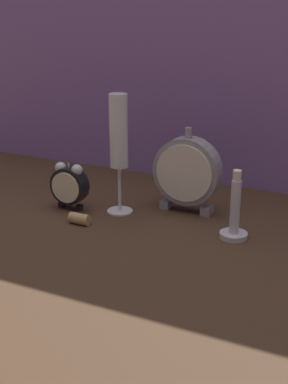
{
  "coord_description": "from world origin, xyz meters",
  "views": [
    {
      "loc": [
        0.45,
        -0.86,
        0.42
      ],
      "look_at": [
        0.0,
        0.08,
        0.04
      ],
      "focal_mm": 50.0,
      "sensor_mm": 36.0,
      "label": 1
    }
  ],
  "objects_px": {
    "mantel_clock_silver": "(187,172)",
    "champagne_flute": "(119,140)",
    "brass_candlestick": "(235,217)",
    "alarm_clock_twin_bell": "(69,184)",
    "wine_cork": "(79,219)"
  },
  "relations": [
    {
      "from": "brass_candlestick",
      "to": "champagne_flute",
      "type": "bearing_deg",
      "value": 175.03
    },
    {
      "from": "mantel_clock_silver",
      "to": "wine_cork",
      "type": "height_order",
      "value": "mantel_clock_silver"
    },
    {
      "from": "brass_candlestick",
      "to": "wine_cork",
      "type": "distance_m",
      "value": 0.31
    },
    {
      "from": "champagne_flute",
      "to": "mantel_clock_silver",
      "type": "bearing_deg",
      "value": 27.59
    },
    {
      "from": "mantel_clock_silver",
      "to": "brass_candlestick",
      "type": "height_order",
      "value": "mantel_clock_silver"
    },
    {
      "from": "champagne_flute",
      "to": "brass_candlestick",
      "type": "relative_size",
      "value": 1.87
    },
    {
      "from": "alarm_clock_twin_bell",
      "to": "champagne_flute",
      "type": "bearing_deg",
      "value": 16.57
    },
    {
      "from": "mantel_clock_silver",
      "to": "champagne_flute",
      "type": "relative_size",
      "value": 0.72
    },
    {
      "from": "alarm_clock_twin_bell",
      "to": "wine_cork",
      "type": "bearing_deg",
      "value": -44.95
    },
    {
      "from": "mantel_clock_silver",
      "to": "wine_cork",
      "type": "relative_size",
      "value": 4.27
    },
    {
      "from": "champagne_flute",
      "to": "brass_candlestick",
      "type": "bearing_deg",
      "value": -4.97
    },
    {
      "from": "champagne_flute",
      "to": "wine_cork",
      "type": "distance_m",
      "value": 0.18
    },
    {
      "from": "wine_cork",
      "to": "mantel_clock_silver",
      "type": "bearing_deg",
      "value": 43.44
    },
    {
      "from": "champagne_flute",
      "to": "wine_cork",
      "type": "height_order",
      "value": "champagne_flute"
    },
    {
      "from": "alarm_clock_twin_bell",
      "to": "mantel_clock_silver",
      "type": "relative_size",
      "value": 0.56
    }
  ]
}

